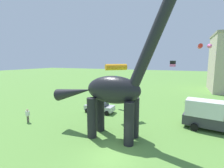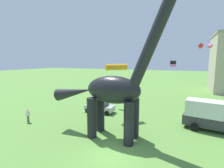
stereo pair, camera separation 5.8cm
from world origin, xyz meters
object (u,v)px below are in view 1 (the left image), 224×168
object	(u,v)px
person_photographer	(28,114)
kite_apex	(173,64)
parked_sedan_left	(100,107)
kite_far_right	(202,46)
dinosaur_sculpture	(113,90)
kite_high_right	(115,67)
kite_near_high	(114,78)
parked_box_truck	(211,115)

from	to	relation	value
person_photographer	kite_apex	distance (m)	25.40
parked_sedan_left	kite_far_right	distance (m)	18.60
parked_sedan_left	dinosaur_sculpture	bearing A→B (deg)	-54.33
kite_high_right	kite_near_high	distance (m)	4.74
kite_apex	kite_far_right	bearing A→B (deg)	-35.64
kite_far_right	person_photographer	bearing A→B (deg)	-139.68
person_photographer	kite_far_right	world-z (taller)	kite_far_right
person_photographer	kite_near_high	world-z (taller)	kite_near_high
kite_near_high	kite_apex	distance (m)	12.39
dinosaur_sculpture	parked_sedan_left	bearing A→B (deg)	93.51
kite_apex	dinosaur_sculpture	bearing A→B (deg)	-102.04
kite_far_right	kite_apex	distance (m)	6.13
dinosaur_sculpture	parked_box_truck	size ratio (longest dim) A/B	2.22
person_photographer	parked_sedan_left	bearing A→B (deg)	93.29
parked_box_truck	person_photographer	distance (m)	20.94
parked_sedan_left	person_photographer	distance (m)	9.28
kite_near_high	kite_apex	world-z (taller)	kite_apex
parked_box_truck	kite_high_right	distance (m)	12.24
parked_sedan_left	person_photographer	size ratio (longest dim) A/B	2.56
parked_sedan_left	parked_box_truck	bearing A→B (deg)	-4.06
kite_far_right	kite_high_right	world-z (taller)	kite_far_right
kite_high_right	kite_near_high	bearing A→B (deg)	114.66
dinosaur_sculpture	kite_high_right	world-z (taller)	dinosaur_sculpture
kite_near_high	dinosaur_sculpture	bearing A→B (deg)	-67.83
parked_box_truck	person_photographer	world-z (taller)	parked_box_truck
parked_sedan_left	parked_box_truck	xyz separation A→B (m)	(13.82, -0.61, 0.84)
kite_high_right	person_photographer	bearing A→B (deg)	-143.35
kite_near_high	person_photographer	bearing A→B (deg)	-123.42
kite_far_right	kite_high_right	bearing A→B (deg)	-136.94
parked_box_truck	kite_high_right	world-z (taller)	kite_high_right
parked_box_truck	person_photographer	xyz separation A→B (m)	(-19.94, -6.36, -0.64)
parked_box_truck	parked_sedan_left	bearing A→B (deg)	-173.71
kite_far_right	kite_near_high	distance (m)	14.71
parked_sedan_left	kite_near_high	size ratio (longest dim) A/B	2.51
kite_high_right	parked_sedan_left	bearing A→B (deg)	169.89
parked_box_truck	kite_apex	distance (m)	15.10
kite_near_high	parked_sedan_left	bearing A→B (deg)	-102.88
kite_far_right	kite_near_high	size ratio (longest dim) A/B	1.42
dinosaur_sculpture	person_photographer	size ratio (longest dim) A/B	7.85
dinosaur_sculpture	parked_sedan_left	size ratio (longest dim) A/B	3.07
dinosaur_sculpture	kite_far_right	world-z (taller)	dinosaur_sculpture
dinosaur_sculpture	kite_high_right	bearing A→B (deg)	76.75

